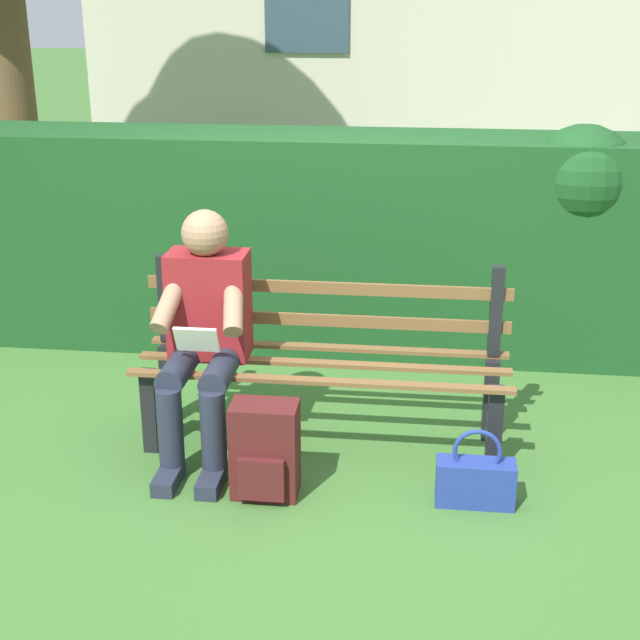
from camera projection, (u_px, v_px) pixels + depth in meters
ground at (322, 444)px, 4.50m from camera, size 60.00×60.00×0.00m
park_bench at (324, 359)px, 4.42m from camera, size 1.80×0.48×0.89m
person_seated at (204, 330)px, 4.25m from camera, size 0.44×0.73×1.17m
hedge_backdrop at (345, 237)px, 5.54m from camera, size 4.62×0.72×1.42m
backpack at (265, 451)px, 3.99m from camera, size 0.29×0.26×0.44m
handbag at (475, 480)px, 3.94m from camera, size 0.34×0.13×0.36m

